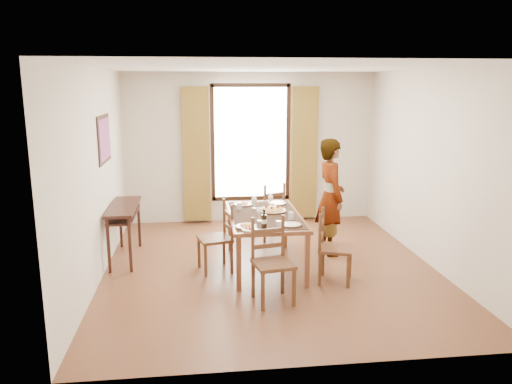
{
  "coord_description": "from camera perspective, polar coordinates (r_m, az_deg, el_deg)",
  "views": [
    {
      "loc": [
        -0.97,
        -6.48,
        2.5
      ],
      "look_at": [
        -0.15,
        0.35,
        1.0
      ],
      "focal_mm": 35.0,
      "sensor_mm": 36.0,
      "label": 1
    }
  ],
  "objects": [
    {
      "name": "chair_south",
      "position": [
        5.84,
        1.86,
        -8.18
      ],
      "size": [
        0.51,
        0.51,
        0.98
      ],
      "rotation": [
        0.0,
        0.0,
        0.18
      ],
      "color": "#562A1C",
      "rests_on": "ground"
    },
    {
      "name": "dining_table",
      "position": [
        6.81,
        1.0,
        -3.11
      ],
      "size": [
        0.97,
        1.68,
        0.76
      ],
      "color": "brown",
      "rests_on": "ground"
    },
    {
      "name": "man",
      "position": [
        7.44,
        8.52,
        -0.54
      ],
      "size": [
        0.69,
        0.51,
        1.73
      ],
      "primitive_type": "imported",
      "rotation": [
        0.0,
        0.0,
        1.65
      ],
      "color": "gray",
      "rests_on": "ground"
    },
    {
      "name": "chair_north",
      "position": [
        8.13,
        1.56,
        -2.39
      ],
      "size": [
        0.55,
        0.55,
        0.94
      ],
      "rotation": [
        0.0,
        0.0,
        3.54
      ],
      "color": "#562A1C",
      "rests_on": "ground"
    },
    {
      "name": "room_shell",
      "position": [
        6.75,
        1.47,
        4.13
      ],
      "size": [
        4.6,
        5.1,
        2.74
      ],
      "color": "beige",
      "rests_on": "ground"
    },
    {
      "name": "pasta_platter",
      "position": [
        6.93,
        1.87,
        -1.85
      ],
      "size": [
        0.4,
        0.4,
        0.1
      ],
      "primitive_type": null,
      "color": "#B64A17",
      "rests_on": "dining_table"
    },
    {
      "name": "tumbler_b",
      "position": [
        7.05,
        -1.94,
        -1.61
      ],
      "size": [
        0.07,
        0.07,
        0.1
      ],
      "primitive_type": "cylinder",
      "color": "silver",
      "rests_on": "dining_table"
    },
    {
      "name": "wine_bottle",
      "position": [
        6.1,
        0.92,
        -3.12
      ],
      "size": [
        0.07,
        0.07,
        0.25
      ],
      "primitive_type": null,
      "color": "black",
      "rests_on": "dining_table"
    },
    {
      "name": "chair_west",
      "position": [
        6.79,
        -4.45,
        -5.38
      ],
      "size": [
        0.51,
        0.51,
        0.95
      ],
      "rotation": [
        0.0,
        0.0,
        -1.34
      ],
      "color": "#562A1C",
      "rests_on": "ground"
    },
    {
      "name": "plate_se",
      "position": [
        6.28,
        4.05,
        -3.61
      ],
      "size": [
        0.27,
        0.27,
        0.05
      ],
      "primitive_type": null,
      "color": "silver",
      "rests_on": "dining_table"
    },
    {
      "name": "caprese_plate",
      "position": [
        6.08,
        -0.71,
        -4.18
      ],
      "size": [
        0.2,
        0.2,
        0.04
      ],
      "primitive_type": null,
      "color": "silver",
      "rests_on": "dining_table"
    },
    {
      "name": "ground",
      "position": [
        7.01,
        1.59,
        -8.59
      ],
      "size": [
        5.0,
        5.0,
        0.0
      ],
      "primitive_type": "plane",
      "color": "#4C2517",
      "rests_on": "ground"
    },
    {
      "name": "console_table",
      "position": [
        7.39,
        -14.87,
        -2.35
      ],
      "size": [
        0.38,
        1.2,
        0.8
      ],
      "color": "#341711",
      "rests_on": "ground"
    },
    {
      "name": "plate_sw",
      "position": [
        6.2,
        -1.16,
        -3.8
      ],
      "size": [
        0.27,
        0.27,
        0.05
      ],
      "primitive_type": null,
      "color": "silver",
      "rests_on": "dining_table"
    },
    {
      "name": "plate_nw",
      "position": [
        7.31,
        -1.49,
        -1.29
      ],
      "size": [
        0.27,
        0.27,
        0.05
      ],
      "primitive_type": null,
      "color": "silver",
      "rests_on": "dining_table"
    },
    {
      "name": "tumbler_c",
      "position": [
        6.13,
        2.61,
        -3.77
      ],
      "size": [
        0.07,
        0.07,
        0.1
      ],
      "primitive_type": "cylinder",
      "color": "silver",
      "rests_on": "dining_table"
    },
    {
      "name": "chair_east",
      "position": [
        6.48,
        8.78,
        -6.46
      ],
      "size": [
        0.53,
        0.53,
        0.93
      ],
      "rotation": [
        0.0,
        0.0,
        1.22
      ],
      "color": "#562A1C",
      "rests_on": "ground"
    },
    {
      "name": "wine_glass_c",
      "position": [
        7.09,
        -0.21,
        -1.17
      ],
      "size": [
        0.08,
        0.08,
        0.18
      ],
      "primitive_type": null,
      "color": "white",
      "rests_on": "dining_table"
    },
    {
      "name": "wine_glass_b",
      "position": [
        7.2,
        1.68,
        -0.97
      ],
      "size": [
        0.08,
        0.08,
        0.18
      ],
      "primitive_type": null,
      "color": "white",
      "rests_on": "dining_table"
    },
    {
      "name": "tumbler_a",
      "position": [
        6.56,
        4.02,
        -2.71
      ],
      "size": [
        0.07,
        0.07,
        0.1
      ],
      "primitive_type": "cylinder",
      "color": "silver",
      "rests_on": "dining_table"
    },
    {
      "name": "wine_glass_a",
      "position": [
        6.45,
        0.38,
        -2.55
      ],
      "size": [
        0.08,
        0.08,
        0.18
      ],
      "primitive_type": null,
      "color": "white",
      "rests_on": "dining_table"
    },
    {
      "name": "plate_ne",
      "position": [
        7.38,
        2.47,
        -1.16
      ],
      "size": [
        0.27,
        0.27,
        0.05
      ],
      "primitive_type": null,
      "color": "silver",
      "rests_on": "dining_table"
    }
  ]
}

